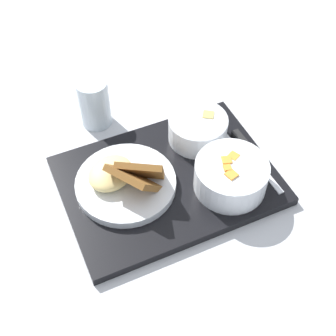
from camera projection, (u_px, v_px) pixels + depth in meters
ground_plane at (168, 183)px, 0.96m from camera, size 4.00×4.00×0.00m
serving_tray at (168, 180)px, 0.95m from camera, size 0.44×0.34×0.02m
bowl_salad at (231, 175)px, 0.90m from camera, size 0.14×0.14×0.07m
bowl_soup at (198, 127)px, 0.99m from camera, size 0.13×0.13×0.06m
plate_main at (125, 180)px, 0.91m from camera, size 0.20×0.20×0.09m
knife at (247, 149)px, 0.98m from camera, size 0.03×0.18×0.02m
spoon at (247, 159)px, 0.97m from camera, size 0.05×0.15×0.01m
glass_water at (95, 105)px, 1.03m from camera, size 0.07×0.07×0.11m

